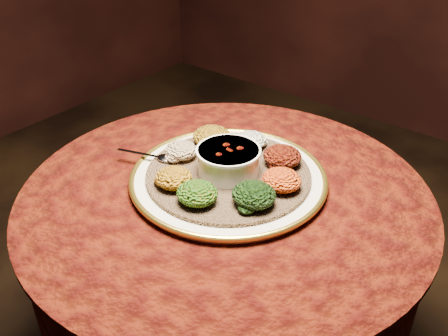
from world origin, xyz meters
The scene contains 13 objects.
table centered at (0.00, 0.00, 0.55)m, with size 0.96×0.96×0.73m.
platter centered at (-0.02, 0.03, 0.75)m, with size 0.60×0.60×0.02m.
injera centered at (-0.02, 0.03, 0.76)m, with size 0.39×0.39×0.01m, color #866143.
stew_bowl centered at (-0.02, 0.03, 0.80)m, with size 0.15×0.15×0.06m.
spoon centered at (-0.18, -0.03, 0.77)m, with size 0.15×0.06×0.01m.
portion_ayib centered at (-0.05, 0.16, 0.78)m, with size 0.08×0.08×0.04m, color silver.
portion_kitfo centered at (0.06, 0.14, 0.78)m, with size 0.09×0.09×0.05m, color black.
portion_tikil centered at (0.12, 0.05, 0.78)m, with size 0.09×0.09×0.04m, color #B5620F.
portion_gomen centered at (0.10, -0.03, 0.79)m, with size 0.10×0.09×0.05m, color black.
portion_mixveg centered at (0.00, -0.10, 0.78)m, with size 0.09×0.09×0.04m, color #A7370A.
portion_kik centered at (-0.08, -0.09, 0.78)m, with size 0.09×0.08×0.04m, color #A6680E.
portion_timatim centered at (-0.15, 0.01, 0.78)m, with size 0.08×0.08×0.04m, color #780807.
portion_shiro centered at (-0.13, 0.11, 0.79)m, with size 0.10×0.10×0.05m, color #8E6511.
Camera 1 is at (0.59, -0.75, 1.40)m, focal length 40.00 mm.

